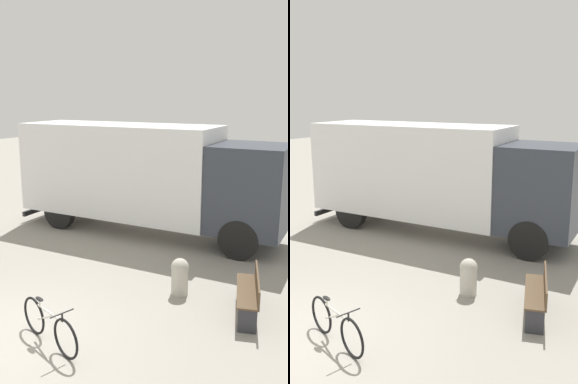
% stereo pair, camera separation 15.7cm
% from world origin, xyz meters
% --- Properties ---
extents(ground_plane, '(60.00, 60.00, 0.00)m').
position_xyz_m(ground_plane, '(0.00, 0.00, 0.00)').
color(ground_plane, gray).
extents(delivery_truck, '(8.57, 3.11, 3.34)m').
position_xyz_m(delivery_truck, '(-1.48, 6.55, 1.86)').
color(delivery_truck, white).
rests_on(delivery_truck, ground).
extents(park_bench, '(0.96, 1.62, 0.82)m').
position_xyz_m(park_bench, '(3.19, 3.39, 0.47)').
color(park_bench, brown).
rests_on(park_bench, ground).
extents(bicycle_far, '(1.69, 0.52, 0.78)m').
position_xyz_m(bicycle_far, '(0.74, 0.40, 0.37)').
color(bicycle_far, black).
rests_on(bicycle_far, ground).
extents(bollard_near_bench, '(0.38, 0.38, 0.81)m').
position_xyz_m(bollard_near_bench, '(1.62, 3.36, 0.43)').
color(bollard_near_bench, '#B2AD9E').
rests_on(bollard_near_bench, ground).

